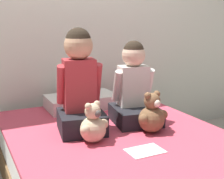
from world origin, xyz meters
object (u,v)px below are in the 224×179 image
at_px(teddy_bear_held_by_left_child, 93,125).
at_px(pillow_at_headboard, 82,101).
at_px(child_on_left, 80,85).
at_px(teddy_bear_held_by_right_child, 152,115).
at_px(bed, 126,172).
at_px(sign_card, 145,151).
at_px(child_on_right, 134,90).

bearing_deg(teddy_bear_held_by_left_child, pillow_at_headboard, 54.10).
xyz_separation_m(child_on_left, teddy_bear_held_by_right_child, (0.41, -0.25, -0.19)).
xyz_separation_m(bed, sign_card, (0.01, -0.21, 0.23)).
height_order(teddy_bear_held_by_right_child, sign_card, teddy_bear_held_by_right_child).
height_order(child_on_left, sign_card, child_on_left).
relative_size(child_on_left, pillow_at_headboard, 1.18).
xyz_separation_m(teddy_bear_held_by_right_child, pillow_at_headboard, (-0.21, 0.75, -0.06)).
height_order(bed, teddy_bear_held_by_left_child, teddy_bear_held_by_left_child).
bearing_deg(sign_card, teddy_bear_held_by_right_child, 50.33).
bearing_deg(pillow_at_headboard, child_on_right, -66.56).
bearing_deg(pillow_at_headboard, teddy_bear_held_by_left_child, -105.47).
bearing_deg(child_on_left, sign_card, -56.96).
relative_size(child_on_left, teddy_bear_held_by_right_child, 2.47).
relative_size(teddy_bear_held_by_left_child, pillow_at_headboard, 0.44).
height_order(teddy_bear_held_by_right_child, pillow_at_headboard, teddy_bear_held_by_right_child).
relative_size(child_on_right, teddy_bear_held_by_right_child, 2.12).
bearing_deg(teddy_bear_held_by_right_child, pillow_at_headboard, 98.14).
distance_m(child_on_left, teddy_bear_held_by_right_child, 0.52).
height_order(teddy_bear_held_by_left_child, pillow_at_headboard, teddy_bear_held_by_left_child).
relative_size(bed, child_on_right, 3.32).
bearing_deg(teddy_bear_held_by_right_child, bed, -177.86).
bearing_deg(bed, teddy_bear_held_by_left_child, 165.62).
distance_m(child_on_right, sign_card, 0.59).
distance_m(teddy_bear_held_by_left_child, pillow_at_headboard, 0.76).
bearing_deg(sign_card, teddy_bear_held_by_left_child, 129.30).
xyz_separation_m(teddy_bear_held_by_left_child, sign_card, (0.21, -0.26, -0.11)).
distance_m(child_on_left, child_on_right, 0.42).
height_order(bed, child_on_right, child_on_right).
relative_size(child_on_right, sign_card, 2.82).
distance_m(child_on_left, pillow_at_headboard, 0.60).
xyz_separation_m(child_on_right, pillow_at_headboard, (-0.22, 0.50, -0.19)).
relative_size(teddy_bear_held_by_right_child, sign_card, 1.33).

